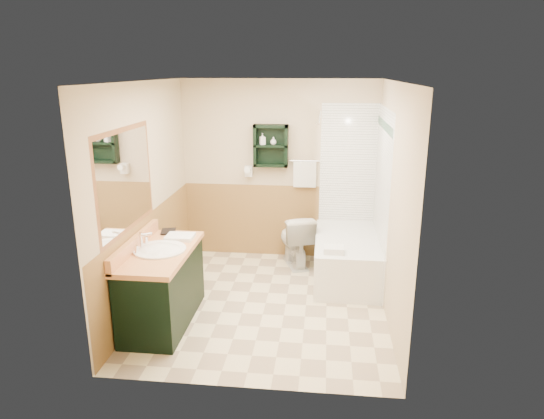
{
  "coord_description": "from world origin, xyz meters",
  "views": [
    {
      "loc": [
        0.61,
        -4.87,
        2.52
      ],
      "look_at": [
        0.05,
        0.2,
        1.03
      ],
      "focal_mm": 32.0,
      "sensor_mm": 36.0,
      "label": 1
    }
  ],
  "objects_px": {
    "soap_bottle_a": "(263,142)",
    "vanity": "(162,286)",
    "wall_shelf": "(271,146)",
    "vanity_book": "(161,223)",
    "toilet": "(295,240)",
    "hair_dryer": "(249,171)",
    "bathtub": "(347,257)",
    "soap_bottle_b": "(273,142)"
  },
  "relations": [
    {
      "from": "bathtub",
      "to": "soap_bottle_b",
      "type": "bearing_deg",
      "value": 149.7
    },
    {
      "from": "bathtub",
      "to": "vanity_book",
      "type": "relative_size",
      "value": 7.13
    },
    {
      "from": "vanity",
      "to": "vanity_book",
      "type": "xyz_separation_m",
      "value": [
        -0.17,
        0.53,
        0.5
      ]
    },
    {
      "from": "wall_shelf",
      "to": "hair_dryer",
      "type": "relative_size",
      "value": 2.29
    },
    {
      "from": "soap_bottle_a",
      "to": "soap_bottle_b",
      "type": "xyz_separation_m",
      "value": [
        0.14,
        0.0,
        0.01
      ]
    },
    {
      "from": "wall_shelf",
      "to": "hair_dryer",
      "type": "bearing_deg",
      "value": 175.24
    },
    {
      "from": "hair_dryer",
      "to": "soap_bottle_b",
      "type": "relative_size",
      "value": 2.36
    },
    {
      "from": "wall_shelf",
      "to": "vanity_book",
      "type": "distance_m",
      "value": 1.87
    },
    {
      "from": "vanity",
      "to": "soap_bottle_b",
      "type": "relative_size",
      "value": 12.13
    },
    {
      "from": "bathtub",
      "to": "toilet",
      "type": "relative_size",
      "value": 2.13
    },
    {
      "from": "hair_dryer",
      "to": "bathtub",
      "type": "bearing_deg",
      "value": -24.67
    },
    {
      "from": "soap_bottle_a",
      "to": "toilet",
      "type": "bearing_deg",
      "value": -27.75
    },
    {
      "from": "wall_shelf",
      "to": "vanity",
      "type": "distance_m",
      "value": 2.41
    },
    {
      "from": "bathtub",
      "to": "vanity_book",
      "type": "xyz_separation_m",
      "value": [
        -2.08,
        -0.81,
        0.62
      ]
    },
    {
      "from": "vanity_book",
      "to": "toilet",
      "type": "bearing_deg",
      "value": 26.56
    },
    {
      "from": "toilet",
      "to": "wall_shelf",
      "type": "bearing_deg",
      "value": -54.28
    },
    {
      "from": "hair_dryer",
      "to": "soap_bottle_b",
      "type": "height_order",
      "value": "soap_bottle_b"
    },
    {
      "from": "vanity",
      "to": "bathtub",
      "type": "xyz_separation_m",
      "value": [
        1.92,
        1.33,
        -0.13
      ]
    },
    {
      "from": "bathtub",
      "to": "toilet",
      "type": "distance_m",
      "value": 0.76
    },
    {
      "from": "vanity",
      "to": "vanity_book",
      "type": "distance_m",
      "value": 0.74
    },
    {
      "from": "vanity_book",
      "to": "soap_bottle_a",
      "type": "bearing_deg",
      "value": 43.09
    },
    {
      "from": "soap_bottle_b",
      "to": "wall_shelf",
      "type": "bearing_deg",
      "value": 171.83
    },
    {
      "from": "wall_shelf",
      "to": "soap_bottle_a",
      "type": "height_order",
      "value": "wall_shelf"
    },
    {
      "from": "soap_bottle_a",
      "to": "bathtub",
      "type": "bearing_deg",
      "value": -27.05
    },
    {
      "from": "wall_shelf",
      "to": "toilet",
      "type": "relative_size",
      "value": 0.78
    },
    {
      "from": "wall_shelf",
      "to": "hair_dryer",
      "type": "xyz_separation_m",
      "value": [
        -0.3,
        0.02,
        -0.35
      ]
    },
    {
      "from": "hair_dryer",
      "to": "vanity_book",
      "type": "distance_m",
      "value": 1.64
    },
    {
      "from": "hair_dryer",
      "to": "vanity",
      "type": "distance_m",
      "value": 2.19
    },
    {
      "from": "wall_shelf",
      "to": "vanity_book",
      "type": "height_order",
      "value": "wall_shelf"
    },
    {
      "from": "vanity_book",
      "to": "soap_bottle_b",
      "type": "bearing_deg",
      "value": 39.25
    },
    {
      "from": "vanity_book",
      "to": "soap_bottle_a",
      "type": "relative_size",
      "value": 1.42
    },
    {
      "from": "wall_shelf",
      "to": "soap_bottle_b",
      "type": "distance_m",
      "value": 0.07
    },
    {
      "from": "toilet",
      "to": "soap_bottle_a",
      "type": "height_order",
      "value": "soap_bottle_a"
    },
    {
      "from": "wall_shelf",
      "to": "vanity_book",
      "type": "relative_size",
      "value": 2.61
    },
    {
      "from": "vanity",
      "to": "hair_dryer",
      "type": "bearing_deg",
      "value": 72.97
    },
    {
      "from": "toilet",
      "to": "hair_dryer",
      "type": "bearing_deg",
      "value": -41.86
    },
    {
      "from": "wall_shelf",
      "to": "soap_bottle_b",
      "type": "xyz_separation_m",
      "value": [
        0.03,
        -0.01,
        0.05
      ]
    },
    {
      "from": "hair_dryer",
      "to": "toilet",
      "type": "height_order",
      "value": "hair_dryer"
    },
    {
      "from": "soap_bottle_a",
      "to": "vanity",
      "type": "bearing_deg",
      "value": -112.35
    },
    {
      "from": "vanity",
      "to": "soap_bottle_a",
      "type": "xyz_separation_m",
      "value": [
        0.79,
        1.91,
        1.21
      ]
    },
    {
      "from": "vanity",
      "to": "toilet",
      "type": "xyz_separation_m",
      "value": [
        1.25,
        1.67,
        -0.05
      ]
    },
    {
      "from": "soap_bottle_b",
      "to": "vanity",
      "type": "bearing_deg",
      "value": -115.92
    }
  ]
}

